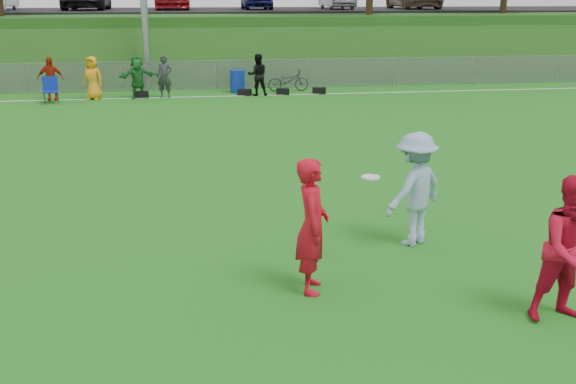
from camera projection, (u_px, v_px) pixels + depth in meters
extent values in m
plane|color=#226B16|center=(280.00, 285.00, 9.32)|extent=(120.00, 120.00, 0.00)
cube|color=white|center=(220.00, 96.00, 26.31)|extent=(60.00, 0.10, 0.01)
cube|color=gray|center=(217.00, 76.00, 28.02)|extent=(58.00, 0.02, 1.20)
cube|color=gray|center=(217.00, 61.00, 27.83)|extent=(58.00, 0.04, 0.04)
cube|color=#244E16|center=(208.00, 38.00, 38.14)|extent=(120.00, 18.00, 3.00)
cube|color=black|center=(206.00, 10.00, 39.57)|extent=(120.00, 12.00, 0.10)
imported|color=#A9240B|center=(50.00, 79.00, 25.12)|extent=(1.01, 0.46, 1.69)
imported|color=orange|center=(93.00, 78.00, 25.35)|extent=(0.97, 0.80, 1.69)
imported|color=#1C6A24|center=(138.00, 77.00, 25.60)|extent=(1.65, 1.03, 1.69)
imported|color=#2F2F32|center=(165.00, 77.00, 25.75)|extent=(0.68, 0.51, 1.69)
imported|color=black|center=(258.00, 75.00, 26.28)|extent=(0.84, 0.66, 1.69)
cube|color=black|center=(142.00, 95.00, 25.92)|extent=(0.55, 0.29, 0.26)
cube|color=black|center=(245.00, 92.00, 26.51)|extent=(0.61, 0.44, 0.26)
cube|color=black|center=(283.00, 91.00, 26.74)|extent=(0.59, 0.36, 0.26)
cube|color=black|center=(319.00, 91.00, 26.96)|extent=(0.61, 0.44, 0.26)
imported|color=red|center=(312.00, 226.00, 8.89)|extent=(0.58, 0.78, 1.94)
imported|color=red|center=(572.00, 250.00, 8.07)|extent=(0.96, 0.76, 1.93)
imported|color=#90AAC8|center=(415.00, 189.00, 10.60)|extent=(1.42, 1.27, 1.91)
cylinder|color=white|center=(371.00, 177.00, 9.56)|extent=(0.28, 0.28, 0.03)
cylinder|color=#0E2B9D|center=(238.00, 81.00, 27.23)|extent=(0.73, 0.73, 0.95)
cube|color=#0E239F|center=(51.00, 92.00, 24.50)|extent=(0.65, 0.65, 0.06)
cube|color=#0E239F|center=(50.00, 83.00, 24.66)|extent=(0.56, 0.14, 0.56)
imported|color=#2D2D2F|center=(288.00, 80.00, 27.55)|extent=(1.77, 0.63, 0.92)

